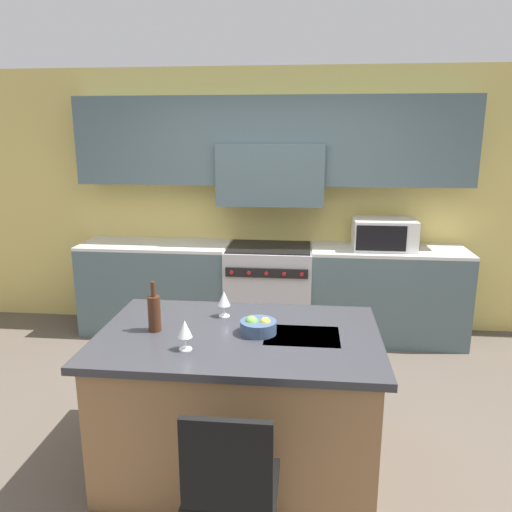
{
  "coord_description": "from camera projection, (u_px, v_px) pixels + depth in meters",
  "views": [
    {
      "loc": [
        0.37,
        -3.08,
        2.06
      ],
      "look_at": [
        -0.01,
        0.59,
        1.14
      ],
      "focal_mm": 35.0,
      "sensor_mm": 36.0,
      "label": 1
    }
  ],
  "objects": [
    {
      "name": "back_counter",
      "position": [
        269.0,
        291.0,
        5.14
      ],
      "size": [
        3.89,
        0.62,
        0.94
      ],
      "color": "#4C6066",
      "rests_on": "ground_plane"
    },
    {
      "name": "wine_bottle",
      "position": [
        154.0,
        312.0,
        2.99
      ],
      "size": [
        0.08,
        0.08,
        0.31
      ],
      "color": "#422314",
      "rests_on": "kitchen_island"
    },
    {
      "name": "wine_glass_far",
      "position": [
        224.0,
        299.0,
        3.22
      ],
      "size": [
        0.08,
        0.08,
        0.17
      ],
      "color": "white",
      "rests_on": "kitchen_island"
    },
    {
      "name": "back_cabinetry",
      "position": [
        272.0,
        177.0,
        5.1
      ],
      "size": [
        10.0,
        0.46,
        2.7
      ],
      "color": "#DBC166",
      "rests_on": "ground_plane"
    },
    {
      "name": "range_stove",
      "position": [
        269.0,
        291.0,
        5.12
      ],
      "size": [
        0.85,
        0.7,
        0.94
      ],
      "color": "#B7B7BC",
      "rests_on": "ground_plane"
    },
    {
      "name": "island_chair",
      "position": [
        230.0,
        485.0,
        2.25
      ],
      "size": [
        0.42,
        0.4,
        0.91
      ],
      "color": "black",
      "rests_on": "ground_plane"
    },
    {
      "name": "kitchen_island",
      "position": [
        239.0,
        400.0,
        3.09
      ],
      "size": [
        1.68,
        1.09,
        0.89
      ],
      "color": "olive",
      "rests_on": "ground_plane"
    },
    {
      "name": "ground_plane",
      "position": [
        249.0,
        433.0,
        3.51
      ],
      "size": [
        10.0,
        10.0,
        0.0
      ],
      "primitive_type": "plane",
      "color": "brown"
    },
    {
      "name": "microwave",
      "position": [
        384.0,
        234.0,
        4.87
      ],
      "size": [
        0.6,
        0.44,
        0.29
      ],
      "color": "silver",
      "rests_on": "back_counter"
    },
    {
      "name": "fruit_bowl",
      "position": [
        258.0,
        326.0,
        2.97
      ],
      "size": [
        0.22,
        0.22,
        0.11
      ],
      "color": "#384C6B",
      "rests_on": "kitchen_island"
    },
    {
      "name": "wine_glass_near",
      "position": [
        185.0,
        330.0,
        2.73
      ],
      "size": [
        0.08,
        0.08,
        0.17
      ],
      "color": "white",
      "rests_on": "kitchen_island"
    }
  ]
}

